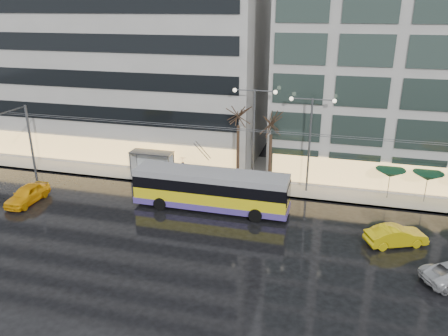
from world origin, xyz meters
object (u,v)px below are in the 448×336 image
(bus_shelter, at_px, (149,158))
(street_lamp_near, at_px, (254,125))
(trolleybus, at_px, (211,191))
(taxi_a, at_px, (27,194))

(bus_shelter, height_order, street_lamp_near, street_lamp_near)
(trolleybus, distance_m, taxi_a, 15.91)
(bus_shelter, bearing_deg, trolleybus, -34.56)
(street_lamp_near, xyz_separation_m, taxi_a, (-18.02, -8.54, -5.22))
(trolleybus, height_order, taxi_a, trolleybus)
(trolleybus, xyz_separation_m, taxi_a, (-15.62, -2.94, -0.84))
(trolleybus, bearing_deg, bus_shelter, 145.44)
(bus_shelter, distance_m, taxi_a, 11.44)
(trolleybus, relative_size, bus_shelter, 3.07)
(taxi_a, bearing_deg, trolleybus, 10.08)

